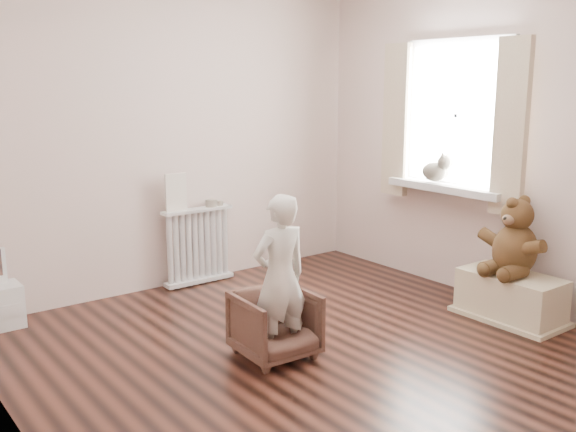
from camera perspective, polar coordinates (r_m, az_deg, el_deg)
floor at (r=4.29m, az=2.08°, el=-11.76°), size 3.60×3.60×0.01m
back_wall at (r=5.46m, az=-9.95°, el=7.27°), size 3.60×0.02×2.60m
left_wall at (r=3.14m, az=-24.07°, el=3.17°), size 0.02×3.60×2.60m
right_wall at (r=5.28m, az=17.61°, el=6.75°), size 0.02×3.60×2.60m
window at (r=5.42m, az=14.85°, el=8.61°), size 0.03×0.90×1.10m
window_sill at (r=5.41m, az=13.94°, el=2.47°), size 0.22×1.10×0.06m
curtain_left at (r=5.00m, az=19.20°, el=7.43°), size 0.06×0.26×1.30m
curtain_right at (r=5.71m, az=9.59°, el=8.38°), size 0.06×0.26×1.30m
radiator at (r=5.55m, az=-8.00°, el=-2.11°), size 0.63×0.12×0.67m
paper_doll at (r=5.38m, az=-9.93°, el=2.08°), size 0.19×0.02×0.32m
tin_a at (r=5.56m, az=-6.82°, el=1.16°), size 0.10×0.10×0.06m
tin_b at (r=5.59m, az=-6.21°, el=1.16°), size 0.08×0.08×0.04m
armchair at (r=4.11m, az=-1.14°, el=-9.62°), size 0.48×0.50×0.43m
child at (r=3.96m, az=-0.73°, el=-5.45°), size 0.39×0.27×1.04m
toy_bench at (r=5.01m, az=19.20°, el=-6.47°), size 0.38×0.73×0.34m
teddy_bear at (r=4.91m, az=19.63°, el=-1.19°), size 0.47×0.36×0.57m
plush_cat at (r=5.46m, az=12.93°, el=3.98°), size 0.26×0.33×0.24m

